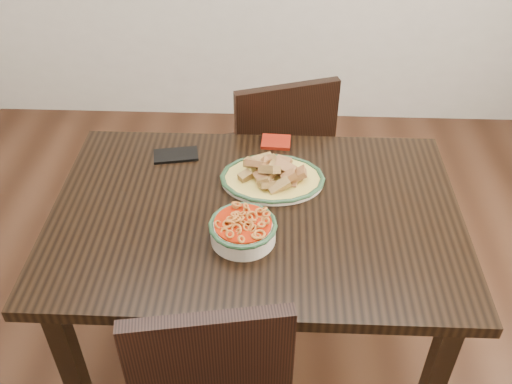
{
  "coord_description": "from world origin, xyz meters",
  "views": [
    {
      "loc": [
        0.07,
        -1.43,
        1.95
      ],
      "look_at": [
        0.01,
        -0.04,
        0.81
      ],
      "focal_mm": 40.0,
      "sensor_mm": 36.0,
      "label": 1
    }
  ],
  "objects_px": {
    "chair_far": "(277,154)",
    "noodle_bowl": "(243,228)",
    "fish_plate": "(273,171)",
    "smartphone": "(176,155)",
    "dining_table": "(256,231)"
  },
  "relations": [
    {
      "from": "fish_plate",
      "to": "noodle_bowl",
      "type": "distance_m",
      "value": 0.29
    },
    {
      "from": "chair_far",
      "to": "noodle_bowl",
      "type": "height_order",
      "value": "chair_far"
    },
    {
      "from": "smartphone",
      "to": "fish_plate",
      "type": "bearing_deg",
      "value": -31.72
    },
    {
      "from": "smartphone",
      "to": "dining_table",
      "type": "bearing_deg",
      "value": -54.53
    },
    {
      "from": "dining_table",
      "to": "chair_far",
      "type": "height_order",
      "value": "chair_far"
    },
    {
      "from": "dining_table",
      "to": "noodle_bowl",
      "type": "height_order",
      "value": "noodle_bowl"
    },
    {
      "from": "dining_table",
      "to": "smartphone",
      "type": "height_order",
      "value": "smartphone"
    },
    {
      "from": "chair_far",
      "to": "smartphone",
      "type": "bearing_deg",
      "value": 27.73
    },
    {
      "from": "fish_plate",
      "to": "smartphone",
      "type": "distance_m",
      "value": 0.38
    },
    {
      "from": "chair_far",
      "to": "dining_table",
      "type": "bearing_deg",
      "value": 65.77
    },
    {
      "from": "fish_plate",
      "to": "noodle_bowl",
      "type": "relative_size",
      "value": 1.68
    },
    {
      "from": "chair_far",
      "to": "noodle_bowl",
      "type": "bearing_deg",
      "value": 64.37
    },
    {
      "from": "chair_far",
      "to": "noodle_bowl",
      "type": "xyz_separation_m",
      "value": [
        -0.1,
        -0.8,
        0.29
      ]
    },
    {
      "from": "dining_table",
      "to": "noodle_bowl",
      "type": "relative_size",
      "value": 6.36
    },
    {
      "from": "dining_table",
      "to": "chair_far",
      "type": "distance_m",
      "value": 0.69
    }
  ]
}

